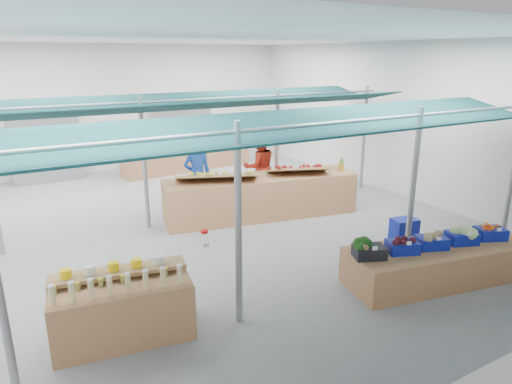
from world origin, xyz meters
TOP-DOWN VIEW (x-y plane):
  - floor at (0.00, 0.00)m, footprint 13.00×13.00m
  - hall at (0.00, 1.44)m, footprint 13.00×13.00m
  - pole_grid at (0.75, -1.75)m, footprint 10.00×4.60m
  - awnings at (0.75, -1.75)m, footprint 9.50×7.08m
  - back_shelving_left at (-2.50, 6.00)m, footprint 2.00×0.50m
  - back_shelving_right at (2.00, 6.00)m, footprint 2.00×0.50m
  - bottle_shelf at (-2.59, -3.54)m, footprint 1.98×1.37m
  - veg_counter at (2.63, -4.59)m, footprint 3.44×1.71m
  - fruit_counter at (1.65, -0.14)m, footprint 4.81×1.99m
  - far_counter at (1.88, 5.28)m, footprint 4.63×1.42m
  - crate_stack at (3.24, -3.25)m, footprint 0.56×0.44m
  - vendor_left at (0.45, 0.96)m, footprint 0.76×0.57m
  - vendor_right at (2.25, 0.96)m, footprint 1.03×0.87m
  - crate_broccoli at (1.24, -4.32)m, footprint 0.60×0.51m
  - crate_beets at (1.87, -4.44)m, footprint 0.60×0.51m
  - crate_celeriac at (2.45, -4.55)m, footprint 0.60×0.51m
  - crate_cabbage at (3.08, -4.68)m, footprint 0.60×0.51m
  - crate_carrots at (3.71, -4.80)m, footprint 0.60×0.51m
  - sparrow at (1.08, -4.40)m, footprint 0.12×0.09m
  - pole_ribbon at (-1.09, -2.99)m, footprint 0.12×0.12m
  - apple_heap_yellow at (0.53, -0.04)m, footprint 2.02×1.36m
  - apple_heap_red at (2.56, -0.43)m, footprint 1.65×1.21m
  - pineapple at (3.71, -0.66)m, footprint 0.14×0.14m

SIDE VIEW (x-z plane):
  - floor at x=0.00m, z-range 0.00..0.00m
  - crate_stack at x=3.24m, z-range 0.00..0.61m
  - veg_counter at x=2.63m, z-range 0.00..0.64m
  - far_counter at x=1.88m, z-range 0.00..0.82m
  - bottle_shelf at x=-2.59m, z-range -0.10..1.01m
  - fruit_counter at x=1.65m, z-range 0.00..1.00m
  - crate_carrots at x=3.71m, z-range 0.61..0.90m
  - crate_beets at x=1.87m, z-range 0.63..0.92m
  - crate_celeriac at x=2.45m, z-range 0.63..0.94m
  - crate_broccoli at x=1.24m, z-range 0.62..0.97m
  - crate_cabbage at x=3.08m, z-range 0.62..0.97m
  - sparrow at x=1.08m, z-range 0.83..0.94m
  - vendor_left at x=0.45m, z-range 0.00..1.87m
  - vendor_right at x=2.25m, z-range 0.00..1.87m
  - back_shelving_left at x=-2.50m, z-range 0.00..2.00m
  - back_shelving_right at x=2.00m, z-range 0.00..2.00m
  - pole_ribbon at x=-1.09m, z-range 0.94..1.22m
  - apple_heap_yellow at x=0.53m, z-range 1.03..1.31m
  - apple_heap_red at x=2.56m, z-range 1.03..1.31m
  - pineapple at x=3.71m, z-range 0.99..1.38m
  - pole_grid at x=0.75m, z-range 0.31..3.31m
  - hall at x=0.00m, z-range -3.85..9.15m
  - awnings at x=0.75m, z-range 2.63..2.93m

